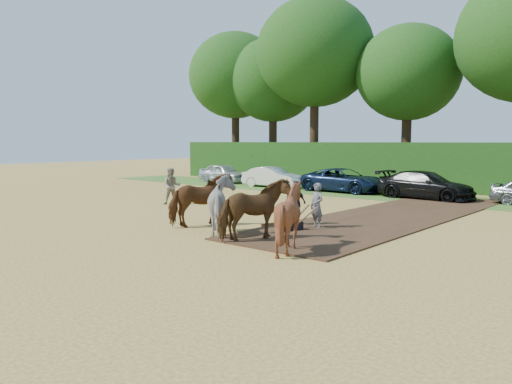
% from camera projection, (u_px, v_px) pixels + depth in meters
% --- Properties ---
extents(ground, '(120.00, 120.00, 0.00)m').
position_uv_depth(ground, '(254.00, 236.00, 16.21)').
color(ground, gold).
rests_on(ground, ground).
extents(earth_strip, '(4.50, 17.00, 0.05)m').
position_uv_depth(earth_strip, '(393.00, 216.00, 20.50)').
color(earth_strip, '#472D1C').
rests_on(earth_strip, ground).
extents(grass_verge, '(50.00, 5.00, 0.03)m').
position_uv_depth(grass_verge, '(425.00, 198.00, 26.74)').
color(grass_verge, '#38601E').
rests_on(grass_verge, ground).
extents(hedgerow, '(46.00, 1.60, 3.00)m').
position_uv_depth(hedgerow, '(456.00, 167.00, 29.98)').
color(hedgerow, '#14380F').
rests_on(hedgerow, ground).
extents(spectator_near, '(1.08, 1.09, 1.78)m').
position_uv_depth(spectator_near, '(172.00, 186.00, 24.22)').
color(spectator_near, '#AEA488').
rests_on(spectator_near, ground).
extents(spectator_far, '(0.62, 1.03, 1.64)m').
position_uv_depth(spectator_far, '(295.00, 203.00, 18.13)').
color(spectator_far, '#22232D').
rests_on(spectator_far, ground).
extents(plough_team, '(6.73, 4.89, 1.94)m').
position_uv_depth(plough_team, '(242.00, 207.00, 15.91)').
color(plough_team, '#602F18').
rests_on(plough_team, ground).
extents(parked_cars, '(35.66, 2.94, 1.49)m').
position_uv_depth(parked_cars, '(428.00, 186.00, 26.61)').
color(parked_cars, silver).
rests_on(parked_cars, ground).
extents(treeline, '(48.70, 10.60, 14.21)m').
position_uv_depth(treeline, '(451.00, 51.00, 32.72)').
color(treeline, '#382616').
rests_on(treeline, ground).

